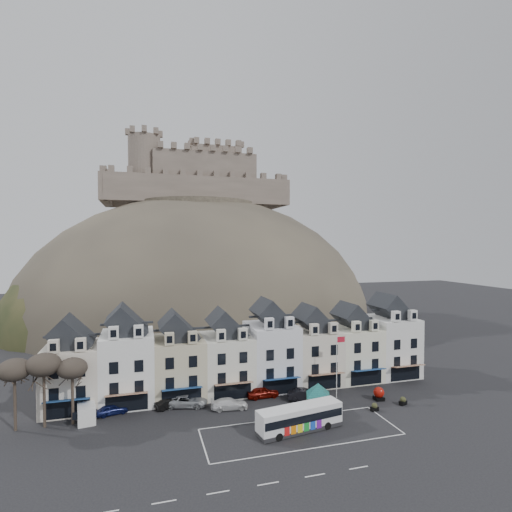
{
  "coord_description": "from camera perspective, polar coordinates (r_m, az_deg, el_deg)",
  "views": [
    {
      "loc": [
        -15.16,
        -39.92,
        21.29
      ],
      "look_at": [
        3.35,
        24.0,
        19.14
      ],
      "focal_mm": 28.0,
      "sensor_mm": 36.0,
      "label": 1
    }
  ],
  "objects": [
    {
      "name": "flagpole",
      "position": [
        57.72,
        11.55,
        -14.61
      ],
      "size": [
        1.26,
        0.13,
        8.7
      ],
      "rotation": [
        0.0,
        0.0,
        -0.02
      ],
      "color": "silver",
      "rests_on": "ground"
    },
    {
      "name": "planter_west",
      "position": [
        56.13,
        16.57,
        -19.98
      ],
      "size": [
        1.06,
        0.71,
        1.02
      ],
      "rotation": [
        0.0,
        0.0,
        0.08
      ],
      "color": "black",
      "rests_on": "ground"
    },
    {
      "name": "car_black",
      "position": [
        55.98,
        -12.18,
        -19.84
      ],
      "size": [
        4.11,
        2.56,
        1.28
      ],
      "primitive_type": "imported",
      "rotation": [
        0.0,
        0.0,
        1.91
      ],
      "color": "black",
      "rests_on": "ground"
    },
    {
      "name": "coach_bay_markings",
      "position": [
        49.42,
        6.38,
        -23.68
      ],
      "size": [
        22.0,
        7.5,
        0.01
      ],
      "primitive_type": "cube",
      "color": "silver",
      "rests_on": "ground"
    },
    {
      "name": "tree_left_mid",
      "position": [
        53.45,
        -28.06,
        -13.61
      ],
      "size": [
        3.78,
        3.78,
        8.64
      ],
      "color": "#31281F",
      "rests_on": "ground"
    },
    {
      "name": "planter_east",
      "position": [
        59.07,
        20.26,
        -18.85
      ],
      "size": [
        1.19,
        0.83,
        1.08
      ],
      "rotation": [
        0.0,
        0.0,
        0.29
      ],
      "color": "black",
      "rests_on": "ground"
    },
    {
      "name": "castle_hill",
      "position": [
        112.12,
        -7.54,
        -9.05
      ],
      "size": [
        100.0,
        76.0,
        68.0
      ],
      "color": "#3B352D",
      "rests_on": "ground"
    },
    {
      "name": "car_white",
      "position": [
        54.61,
        -3.82,
        -20.32
      ],
      "size": [
        4.89,
        2.38,
        1.37
      ],
      "primitive_type": "imported",
      "rotation": [
        0.0,
        0.0,
        1.47
      ],
      "color": "white",
      "rests_on": "ground"
    },
    {
      "name": "car_navy",
      "position": [
        55.99,
        -19.9,
        -19.89
      ],
      "size": [
        4.12,
        2.47,
        1.31
      ],
      "primitive_type": "imported",
      "rotation": [
        0.0,
        0.0,
        1.82
      ],
      "color": "#0E1546",
      "rests_on": "ground"
    },
    {
      "name": "car_maroon",
      "position": [
        58.06,
        0.92,
        -18.84
      ],
      "size": [
        4.58,
        1.92,
        1.55
      ],
      "primitive_type": "imported",
      "rotation": [
        0.0,
        0.0,
        1.59
      ],
      "color": "#610B05",
      "rests_on": "ground"
    },
    {
      "name": "tree_left_far",
      "position": [
        54.23,
        -31.25,
        -13.81
      ],
      "size": [
        3.61,
        3.61,
        8.24
      ],
      "color": "#31281F",
      "rests_on": "ground"
    },
    {
      "name": "white_van",
      "position": [
        55.48,
        -23.1,
        -19.72
      ],
      "size": [
        2.64,
        4.73,
        2.04
      ],
      "rotation": [
        0.0,
        0.0,
        0.16
      ],
      "color": "white",
      "rests_on": "ground"
    },
    {
      "name": "bus_shelter",
      "position": [
        53.36,
        8.87,
        -18.35
      ],
      "size": [
        5.41,
        5.41,
        3.72
      ],
      "rotation": [
        0.0,
        0.0,
        -0.4
      ],
      "color": "#103221",
      "rests_on": "ground"
    },
    {
      "name": "castle",
      "position": [
        118.43,
        -8.5,
        11.02
      ],
      "size": [
        50.2,
        22.2,
        22.0
      ],
      "color": "#62554B",
      "rests_on": "ground"
    },
    {
      "name": "bus",
      "position": [
        48.98,
        6.27,
        -21.89
      ],
      "size": [
        10.38,
        3.89,
        2.86
      ],
      "rotation": [
        0.0,
        0.0,
        0.16
      ],
      "color": "#262628",
      "rests_on": "ground"
    },
    {
      "name": "townhouse_terrace",
      "position": [
        60.11,
        -0.83,
        -13.58
      ],
      "size": [
        54.4,
        9.35,
        11.8
      ],
      "color": "silver",
      "rests_on": "ground"
    },
    {
      "name": "tree_left_near",
      "position": [
        53.11,
        -24.78,
        -14.43
      ],
      "size": [
        3.43,
        3.43,
        7.84
      ],
      "color": "#31281F",
      "rests_on": "ground"
    },
    {
      "name": "car_charcoal",
      "position": [
        57.55,
        6.94,
        -19.07
      ],
      "size": [
        4.84,
        2.84,
        1.51
      ],
      "primitive_type": "imported",
      "rotation": [
        0.0,
        0.0,
        1.28
      ],
      "color": "black",
      "rests_on": "ground"
    },
    {
      "name": "red_buoy",
      "position": [
        59.56,
        17.14,
        -18.25
      ],
      "size": [
        1.43,
        1.43,
        1.77
      ],
      "rotation": [
        0.0,
        0.0,
        -0.04
      ],
      "color": "black",
      "rests_on": "ground"
    },
    {
      "name": "car_silver",
      "position": [
        56.02,
        -9.91,
        -19.68
      ],
      "size": [
        5.79,
        3.74,
        1.51
      ],
      "primitive_type": "imported",
      "rotation": [
        0.0,
        0.0,
        1.32
      ],
      "color": "#9FA2A6",
      "rests_on": "ground"
    },
    {
      "name": "ground",
      "position": [
        47.72,
        4.57,
        -24.65
      ],
      "size": [
        300.0,
        300.0,
        0.0
      ],
      "primitive_type": "plane",
      "color": "black",
      "rests_on": "ground"
    }
  ]
}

